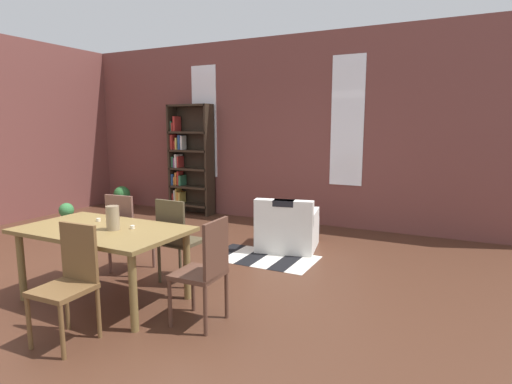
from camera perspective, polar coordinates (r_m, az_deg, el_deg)
The scene contains 18 objects.
ground_plane at distance 5.00m, azimuth -15.61°, elevation -11.61°, with size 10.52×10.52×0.00m, color #4A2B1D.
back_wall_brick at distance 7.71m, azimuth 2.13°, elevation 8.38°, with size 9.09×0.12×3.30m, color brown.
window_pane_0 at distance 8.34m, azimuth -7.08°, elevation 9.50°, with size 0.55×0.02×2.14m, color white.
window_pane_1 at distance 7.18m, azimuth 12.39°, elevation 9.45°, with size 0.55×0.02×2.14m, color white.
dining_table at distance 4.41m, azimuth -20.23°, elevation -5.72°, with size 1.66×0.96×0.74m.
vase_on_table at distance 4.26m, azimuth -19.01°, elevation -3.37°, with size 0.13×0.13×0.23m, color #998466.
tealight_candle_0 at distance 4.26m, azimuth -16.55°, elevation -4.63°, with size 0.04×0.04×0.03m, color silver.
tealight_candle_1 at distance 4.34m, azimuth -19.14°, elevation -4.49°, with size 0.04×0.04×0.04m, color silver.
tealight_candle_2 at distance 4.70m, azimuth -20.76°, elevation -3.57°, with size 0.04×0.04×0.03m, color silver.
dining_chair_near_right at distance 3.74m, azimuth -24.15°, elevation -10.85°, with size 0.41×0.41×0.95m.
dining_chair_far_right at distance 4.71m, azimuth -10.70°, elevation -6.16°, with size 0.41×0.41×0.95m.
dining_chair_head_right at distance 3.70m, azimuth -6.95°, elevation -10.33°, with size 0.41×0.41×0.95m.
dining_chair_far_left at distance 5.18m, azimuth -17.26°, elevation -5.03°, with size 0.43×0.43×0.95m.
bookshelf_tall at distance 8.37m, azimuth -9.20°, elevation 4.35°, with size 0.91×0.31×2.15m.
armchair_white at distance 5.97m, azimuth 4.31°, elevation -5.13°, with size 0.94×0.94×0.75m.
potted_plant_by_shelf at distance 8.16m, azimuth -24.49°, elevation -2.61°, with size 0.26×0.26×0.38m.
potted_plant_corner at distance 9.26m, azimuth -17.86°, elevation -0.52°, with size 0.34×0.34×0.48m.
striped_rug at distance 5.61m, azimuth 0.97°, elevation -8.96°, with size 1.39×0.79×0.01m.
Camera 1 is at (3.19, -3.44, 1.73)m, focal length 29.24 mm.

